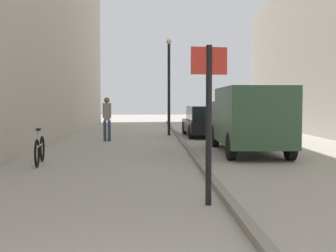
{
  "coord_description": "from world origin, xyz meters",
  "views": [
    {
      "loc": [
        0.3,
        -2.23,
        1.7
      ],
      "look_at": [
        0.76,
        9.62,
        1.02
      ],
      "focal_mm": 46.67,
      "sensor_mm": 36.0,
      "label": 1
    }
  ],
  "objects_px": {
    "lamp_post": "(169,80)",
    "pedestrian_main_foreground": "(107,116)",
    "street_sign_post": "(209,111)",
    "delivery_van": "(249,118)",
    "bicycle_leaning": "(40,150)",
    "parked_car": "(205,121)"
  },
  "relations": [
    {
      "from": "pedestrian_main_foreground",
      "to": "lamp_post",
      "type": "xyz_separation_m",
      "value": [
        2.76,
        3.05,
        1.65
      ]
    },
    {
      "from": "street_sign_post",
      "to": "bicycle_leaning",
      "type": "distance_m",
      "value": 6.28
    },
    {
      "from": "parked_car",
      "to": "bicycle_leaning",
      "type": "xyz_separation_m",
      "value": [
        -5.58,
        -9.1,
        -0.33
      ]
    },
    {
      "from": "pedestrian_main_foreground",
      "to": "street_sign_post",
      "type": "relative_size",
      "value": 0.71
    },
    {
      "from": "street_sign_post",
      "to": "delivery_van",
      "type": "bearing_deg",
      "value": -116.29
    },
    {
      "from": "street_sign_post",
      "to": "lamp_post",
      "type": "bearing_deg",
      "value": -98.52
    },
    {
      "from": "parked_car",
      "to": "street_sign_post",
      "type": "relative_size",
      "value": 1.63
    },
    {
      "from": "delivery_van",
      "to": "parked_car",
      "type": "distance_m",
      "value": 6.77
    },
    {
      "from": "pedestrian_main_foreground",
      "to": "bicycle_leaning",
      "type": "xyz_separation_m",
      "value": [
        -1.13,
        -6.76,
        -0.69
      ]
    },
    {
      "from": "bicycle_leaning",
      "to": "street_sign_post",
      "type": "bearing_deg",
      "value": -57.23
    },
    {
      "from": "lamp_post",
      "to": "bicycle_leaning",
      "type": "height_order",
      "value": "lamp_post"
    },
    {
      "from": "delivery_van",
      "to": "lamp_post",
      "type": "height_order",
      "value": "lamp_post"
    },
    {
      "from": "lamp_post",
      "to": "delivery_van",
      "type": "bearing_deg",
      "value": -72.79
    },
    {
      "from": "street_sign_post",
      "to": "bicycle_leaning",
      "type": "xyz_separation_m",
      "value": [
        -3.93,
        4.75,
        -1.16
      ]
    },
    {
      "from": "bicycle_leaning",
      "to": "parked_car",
      "type": "bearing_deg",
      "value": 51.68
    },
    {
      "from": "pedestrian_main_foreground",
      "to": "street_sign_post",
      "type": "height_order",
      "value": "street_sign_post"
    },
    {
      "from": "street_sign_post",
      "to": "bicycle_leaning",
      "type": "bearing_deg",
      "value": -59.1
    },
    {
      "from": "lamp_post",
      "to": "pedestrian_main_foreground",
      "type": "bearing_deg",
      "value": -132.12
    },
    {
      "from": "bicycle_leaning",
      "to": "delivery_van",
      "type": "bearing_deg",
      "value": 14.13
    },
    {
      "from": "parked_car",
      "to": "bicycle_leaning",
      "type": "distance_m",
      "value": 10.68
    },
    {
      "from": "delivery_van",
      "to": "parked_car",
      "type": "bearing_deg",
      "value": 96.64
    },
    {
      "from": "delivery_van",
      "to": "bicycle_leaning",
      "type": "height_order",
      "value": "delivery_van"
    }
  ]
}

